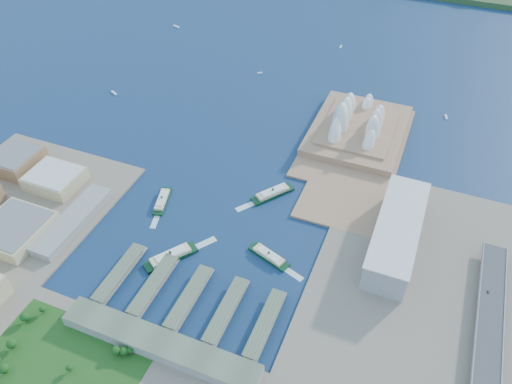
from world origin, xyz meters
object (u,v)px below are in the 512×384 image
at_px(toaster_building, 396,234).
at_px(ferry_a, 162,199).
at_px(opera_house, 360,116).
at_px(ferry_d, 269,255).
at_px(car_c, 488,292).
at_px(ferry_c, 170,255).
at_px(ferry_b, 273,192).

relative_size(toaster_building, ferry_a, 3.11).
distance_m(opera_house, toaster_building, 219.62).
distance_m(opera_house, ferry_d, 273.59).
height_order(toaster_building, ferry_a, toaster_building).
bearing_deg(car_c, opera_house, -51.52).
bearing_deg(ferry_c, toaster_building, -118.36).
xyz_separation_m(ferry_b, ferry_c, (-68.05, -141.50, 0.35)).
bearing_deg(opera_house, car_c, -51.52).
xyz_separation_m(opera_house, car_c, (191.00, -240.32, -16.54)).
xyz_separation_m(opera_house, ferry_b, (-68.78, -170.82, -26.54)).
height_order(toaster_building, ferry_b, toaster_building).
distance_m(ferry_a, ferry_c, 95.06).
relative_size(toaster_building, ferry_d, 3.02).
height_order(opera_house, ferry_d, opera_house).
xyz_separation_m(toaster_building, ferry_b, (-158.78, 29.18, -15.04)).
xyz_separation_m(opera_house, ferry_a, (-192.48, -235.26, -27.28)).
height_order(opera_house, ferry_a, opera_house).
relative_size(ferry_a, ferry_b, 0.86).
height_order(ferry_b, ferry_c, ferry_c).
relative_size(opera_house, car_c, 42.79).
bearing_deg(car_c, ferry_b, -14.98).
bearing_deg(toaster_building, ferry_d, -151.00).
relative_size(opera_house, ferry_b, 3.12).
bearing_deg(ferry_a, toaster_building, -8.14).
bearing_deg(ferry_b, opera_house, 104.43).
xyz_separation_m(ferry_b, ferry_d, (32.76, -99.03, -0.61)).
bearing_deg(ferry_c, ferry_b, -80.39).
xyz_separation_m(opera_house, ferry_d, (-36.02, -269.85, -27.15)).
bearing_deg(toaster_building, ferry_b, 169.59).
distance_m(ferry_a, car_c, 383.67).
bearing_deg(car_c, ferry_a, -0.75).
bearing_deg(ferry_c, car_c, -132.32).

